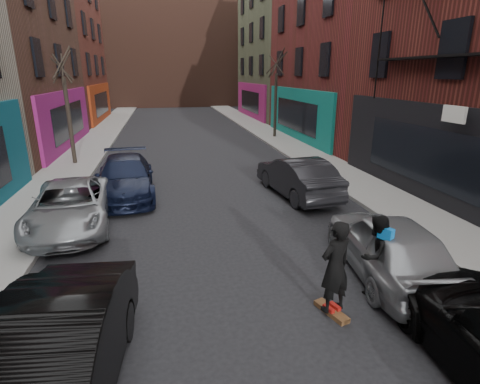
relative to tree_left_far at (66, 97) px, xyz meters
name	(u,v)px	position (x,y,z in m)	size (l,w,h in m)	color
sidewalk_left	(106,130)	(-0.05, 12.00, -3.31)	(2.50, 84.00, 0.13)	gray
sidewalk_right	(255,126)	(12.45, 12.00, -3.31)	(2.50, 84.00, 0.13)	gray
building_far	(170,55)	(6.20, 38.00, 3.62)	(40.00, 10.00, 14.00)	#47281E
tree_left_far	(66,97)	(0.00, 0.00, 0.00)	(2.00, 2.00, 6.50)	black
tree_right_far	(276,88)	(12.40, 6.00, 0.15)	(2.00, 2.00, 6.80)	black
parked_left_mid	(50,365)	(2.83, -15.47, -2.62)	(1.61, 4.62, 1.52)	black
parked_left_far	(71,205)	(1.63, -8.52, -2.70)	(2.24, 4.86, 1.35)	gray
parked_left_end	(125,177)	(3.00, -5.72, -2.65)	(2.06, 5.06, 1.47)	black
parked_right_far	(389,245)	(9.40, -13.06, -2.63)	(1.76, 4.37, 1.49)	#909498
parked_right_end	(297,176)	(9.40, -6.98, -2.63)	(1.59, 4.55, 1.50)	black
skateboard	(331,311)	(7.52, -14.21, -3.33)	(0.22, 0.80, 0.10)	brown
skateboarder	(335,267)	(7.52, -14.21, -2.36)	(0.67, 0.44, 1.85)	black
pedestrian	(375,254)	(8.70, -13.64, -2.51)	(1.04, 0.95, 1.73)	black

